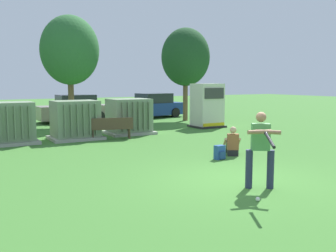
# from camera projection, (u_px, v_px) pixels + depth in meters

# --- Properties ---
(ground_plane) EXTENTS (96.00, 96.00, 0.00)m
(ground_plane) POSITION_uv_depth(u_px,v_px,m) (240.00, 181.00, 9.46)
(ground_plane) COLOR #3D752D
(transformer_west) EXTENTS (2.10, 1.70, 1.62)m
(transformer_west) POSITION_uv_depth(u_px,v_px,m) (8.00, 124.00, 14.99)
(transformer_west) COLOR #9E9B93
(transformer_west) RESTS_ON ground
(transformer_mid_west) EXTENTS (2.10, 1.70, 1.62)m
(transformer_mid_west) POSITION_uv_depth(u_px,v_px,m) (75.00, 120.00, 16.18)
(transformer_mid_west) COLOR #9E9B93
(transformer_mid_west) RESTS_ON ground
(transformer_mid_east) EXTENTS (2.10, 1.70, 1.62)m
(transformer_mid_east) POSITION_uv_depth(u_px,v_px,m) (129.00, 117.00, 17.84)
(transformer_mid_east) COLOR #9E9B93
(transformer_mid_east) RESTS_ON ground
(generator_enclosure) EXTENTS (1.60, 1.40, 2.30)m
(generator_enclosure) POSITION_uv_depth(u_px,v_px,m) (207.00, 106.00, 20.39)
(generator_enclosure) COLOR #262626
(generator_enclosure) RESTS_ON ground
(park_bench) EXTENTS (1.84, 0.80, 0.92)m
(park_bench) POSITION_uv_depth(u_px,v_px,m) (111.00, 127.00, 16.12)
(park_bench) COLOR #4C3828
(park_bench) RESTS_ON ground
(batter) EXTENTS (1.13, 1.46, 1.74)m
(batter) POSITION_uv_depth(u_px,v_px,m) (261.00, 146.00, 8.64)
(batter) COLOR #282D4C
(batter) RESTS_ON ground
(sports_ball) EXTENTS (0.09, 0.09, 0.09)m
(sports_ball) POSITION_uv_depth(u_px,v_px,m) (258.00, 199.00, 7.84)
(sports_ball) COLOR white
(sports_ball) RESTS_ON ground
(seated_spectator) EXTENTS (0.68, 0.79, 0.96)m
(seated_spectator) POSITION_uv_depth(u_px,v_px,m) (232.00, 144.00, 12.71)
(seated_spectator) COLOR black
(seated_spectator) RESTS_ON ground
(backpack) EXTENTS (0.33, 0.28, 0.44)m
(backpack) POSITION_uv_depth(u_px,v_px,m) (220.00, 153.00, 12.04)
(backpack) COLOR #264C8C
(backpack) RESTS_ON ground
(tree_center_left) EXTENTS (3.08, 3.08, 5.89)m
(tree_center_left) POSITION_uv_depth(u_px,v_px,m) (70.00, 50.00, 20.48)
(tree_center_left) COLOR brown
(tree_center_left) RESTS_ON ground
(tree_center_right) EXTENTS (2.95, 2.95, 5.65)m
(tree_center_right) POSITION_uv_depth(u_px,v_px,m) (186.00, 57.00, 23.56)
(tree_center_right) COLOR brown
(tree_center_right) RESTS_ON ground
(parked_car_right_of_center) EXTENTS (4.24, 1.99, 1.62)m
(parked_car_right_of_center) POSITION_uv_depth(u_px,v_px,m) (74.00, 109.00, 23.22)
(parked_car_right_of_center) COLOR gray
(parked_car_right_of_center) RESTS_ON ground
(parked_car_rightmost) EXTENTS (4.39, 2.33, 1.62)m
(parked_car_rightmost) POSITION_uv_depth(u_px,v_px,m) (153.00, 106.00, 25.97)
(parked_car_rightmost) COLOR navy
(parked_car_rightmost) RESTS_ON ground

